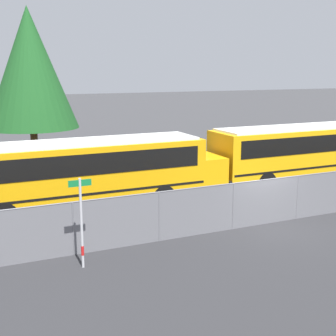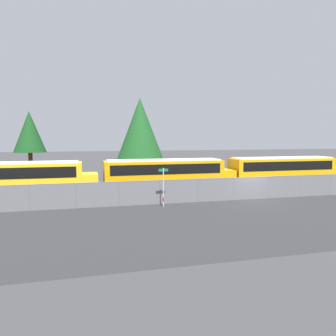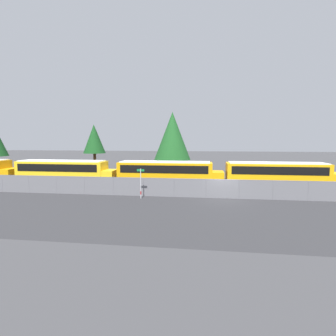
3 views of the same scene
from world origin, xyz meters
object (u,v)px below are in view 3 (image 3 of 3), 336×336
(school_bus_4, at_px, (278,173))
(street_sign, at_px, (141,183))
(tree_0, at_px, (94,139))
(school_bus_3, at_px, (167,172))
(tree_1, at_px, (172,136))
(school_bus_2, at_px, (64,170))

(school_bus_4, height_order, street_sign, school_bus_4)
(street_sign, relative_size, tree_0, 0.36)
(tree_0, bearing_deg, school_bus_3, -36.92)
(school_bus_4, height_order, tree_0, tree_0)
(tree_0, height_order, tree_1, tree_1)
(school_bus_2, xyz_separation_m, tree_0, (-0.32, 9.79, 3.75))
(school_bus_3, relative_size, tree_1, 1.24)
(street_sign, relative_size, tree_1, 0.29)
(school_bus_2, xyz_separation_m, street_sign, (10.75, -5.59, -0.33))
(school_bus_2, height_order, school_bus_3, same)
(street_sign, bearing_deg, school_bus_4, 23.41)
(school_bus_4, relative_size, tree_1, 1.24)
(school_bus_4, bearing_deg, school_bus_2, -178.92)
(school_bus_4, bearing_deg, school_bus_3, -178.63)
(tree_0, relative_size, tree_1, 0.81)
(tree_0, bearing_deg, tree_1, 3.51)
(school_bus_2, relative_size, school_bus_3, 1.00)
(school_bus_2, distance_m, street_sign, 12.12)
(school_bus_3, xyz_separation_m, tree_1, (-0.61, 10.36, 4.22))
(tree_1, bearing_deg, school_bus_3, -86.62)
(school_bus_2, bearing_deg, school_bus_3, 0.80)
(school_bus_4, xyz_separation_m, tree_1, (-12.88, 10.07, 4.22))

